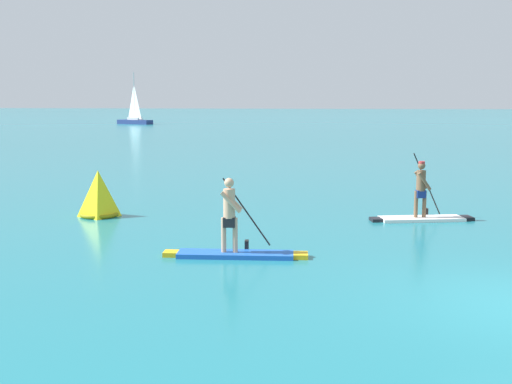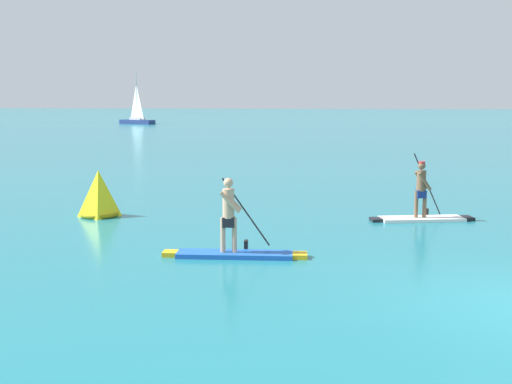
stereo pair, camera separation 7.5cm
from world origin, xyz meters
TOP-DOWN VIEW (x-y plane):
  - paddleboarder_near_left at (-5.62, 2.56)m, footprint 3.21×0.93m
  - paddleboarder_mid_center at (-1.11, 7.55)m, footprint 3.00×1.29m
  - race_marker_buoy at (-10.50, 6.70)m, footprint 1.15×1.15m
  - sailboat_left_horizon at (-33.54, 74.05)m, footprint 5.54×3.32m

SIDE VIEW (x-z plane):
  - paddleboarder_mid_center at x=-1.11m, z-range -0.60..1.35m
  - paddleboarder_near_left at x=-5.62m, z-range -0.51..1.28m
  - race_marker_buoy at x=-10.50m, z-range -0.07..1.30m
  - sailboat_left_horizon at x=-33.54m, z-range -2.74..4.39m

